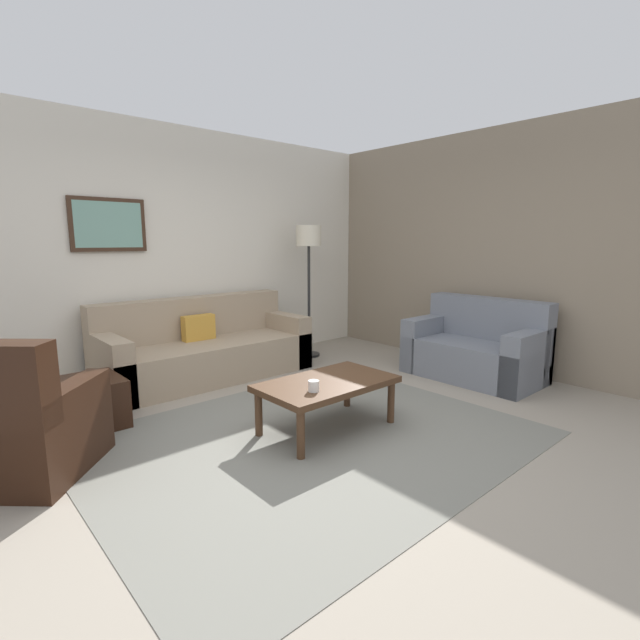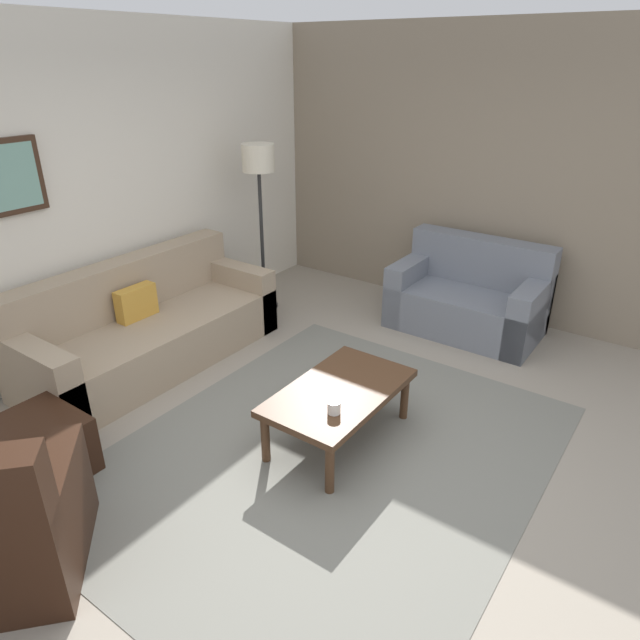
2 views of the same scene
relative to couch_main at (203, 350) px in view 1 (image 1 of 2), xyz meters
The scene contains 12 objects.
ground_plane 2.13m from the couch_main, 95.01° to the right, with size 8.00×8.00×0.00m, color gray.
rear_partition 1.23m from the couch_main, 110.08° to the left, with size 6.00×0.12×2.80m, color silver.
stone_feature_panel 3.68m from the couch_main, 36.67° to the right, with size 0.12×5.20×2.80m, color gray.
area_rug 2.13m from the couch_main, 95.01° to the right, with size 3.25×2.61×0.01m, color slate.
couch_main is the anchor object (origin of this frame).
couch_loveseat 3.09m from the couch_main, 42.13° to the right, with size 0.82×1.41×0.88m.
armchair_leather 2.37m from the couch_main, 146.97° to the right, with size 1.13×1.13×0.95m.
ottoman 1.58m from the couch_main, 154.34° to the right, with size 0.56×0.56×0.40m, color black.
coffee_table 2.04m from the couch_main, 89.13° to the right, with size 1.10×0.64×0.41m.
cup 2.18m from the couch_main, 95.92° to the right, with size 0.08×0.08×0.08m, color white.
lamp_standing 1.86m from the couch_main, ahead, with size 0.32×0.32×1.71m.
framed_artwork 1.65m from the couch_main, 152.24° to the left, with size 0.75×0.04×0.55m.
Camera 1 is at (-2.18, -2.54, 1.52)m, focal length 25.70 mm.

